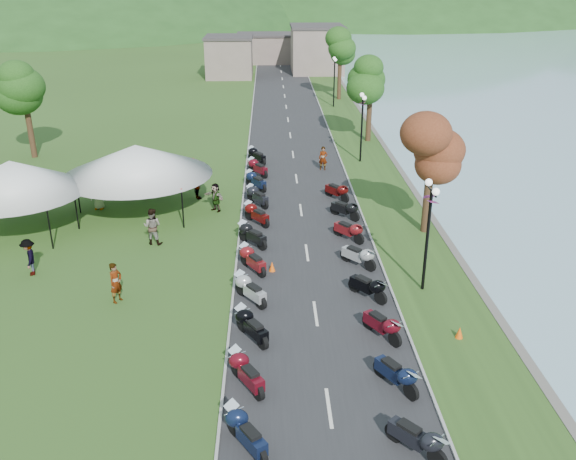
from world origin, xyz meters
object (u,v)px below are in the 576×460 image
object	(u,v)px
vendor_tent_main	(138,178)
pedestrian_b	(154,244)
pedestrian_c	(32,274)
pedestrian_a	(118,301)

from	to	relation	value
vendor_tent_main	pedestrian_b	xyz separation A→B (m)	(1.60, -5.05, -2.00)
vendor_tent_main	pedestrian_b	bearing A→B (deg)	-72.39
pedestrian_c	pedestrian_a	bearing A→B (deg)	42.08
pedestrian_a	pedestrian_c	xyz separation A→B (m)	(-4.66, 2.71, 0.00)
pedestrian_a	pedestrian_c	size ratio (longest dim) A/B	1.02
vendor_tent_main	pedestrian_a	bearing A→B (deg)	-84.49
vendor_tent_main	pedestrian_c	world-z (taller)	vendor_tent_main
pedestrian_a	pedestrian_b	size ratio (longest dim) A/B	0.93
pedestrian_b	pedestrian_c	distance (m)	6.19
vendor_tent_main	pedestrian_b	distance (m)	5.66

